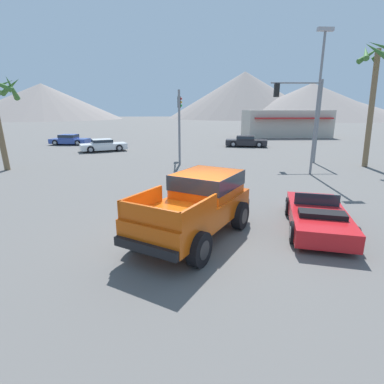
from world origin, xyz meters
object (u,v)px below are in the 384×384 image
at_px(parked_car_blue, 70,139).
at_px(palm_tree_short, 377,75).
at_px(traffic_light_crosswalk, 179,112).
at_px(street_lamp_post, 319,91).
at_px(traffic_light_main, 301,106).
at_px(parked_car_white, 103,145).
at_px(red_convertible_car, 317,217).
at_px(parked_car_dark, 246,141).
at_px(orange_pickup_truck, 198,202).

bearing_deg(parked_car_blue, palm_tree_short, 66.63).
relative_size(traffic_light_crosswalk, street_lamp_post, 0.63).
height_order(traffic_light_main, street_lamp_post, street_lamp_post).
bearing_deg(parked_car_blue, parked_car_white, 48.34).
bearing_deg(street_lamp_post, parked_car_white, 143.96).
height_order(parked_car_white, parked_car_blue, same).
bearing_deg(traffic_light_crosswalk, red_convertible_car, -162.26).
relative_size(parked_car_dark, palm_tree_short, 0.57).
distance_m(parked_car_white, traffic_light_crosswalk, 9.76).
xyz_separation_m(parked_car_blue, street_lamp_post, (20.55, -16.89, 4.32)).
distance_m(parked_car_dark, traffic_light_main, 10.96).
distance_m(parked_car_blue, traffic_light_main, 25.02).
distance_m(orange_pickup_truck, street_lamp_post, 12.26).
bearing_deg(parked_car_blue, parked_car_dark, 88.66).
relative_size(red_convertible_car, parked_car_white, 0.98).
bearing_deg(traffic_light_main, palm_tree_short, 159.65).
height_order(parked_car_white, street_lamp_post, street_lamp_post).
distance_m(red_convertible_car, palm_tree_short, 15.05).
bearing_deg(parked_car_white, street_lamp_post, 30.82).
bearing_deg(street_lamp_post, orange_pickup_truck, -130.09).
bearing_deg(palm_tree_short, traffic_light_main, 159.65).
height_order(parked_car_dark, traffic_light_main, traffic_light_main).
xyz_separation_m(parked_car_dark, traffic_light_crosswalk, (-7.13, -8.75, 3.10)).
distance_m(orange_pickup_truck, red_convertible_car, 4.05).
xyz_separation_m(orange_pickup_truck, red_convertible_car, (3.99, 0.23, -0.65)).
bearing_deg(orange_pickup_truck, parked_car_dark, 106.37).
relative_size(red_convertible_car, traffic_light_crosswalk, 0.86).
relative_size(parked_car_dark, street_lamp_post, 0.56).
relative_size(parked_car_blue, palm_tree_short, 0.53).
xyz_separation_m(parked_car_dark, street_lamp_post, (0.95, -14.31, 4.31)).
distance_m(parked_car_blue, palm_tree_short, 29.73).
distance_m(red_convertible_car, traffic_light_crosswalk, 15.31).
bearing_deg(traffic_light_main, orange_pickup_truck, 57.91).
relative_size(parked_car_blue, traffic_light_crosswalk, 0.83).
xyz_separation_m(parked_car_white, palm_tree_short, (20.26, -8.72, 5.48)).
relative_size(orange_pickup_truck, parked_car_blue, 1.20).
height_order(parked_car_white, traffic_light_main, traffic_light_main).
bearing_deg(parked_car_white, orange_pickup_truck, -1.72).
height_order(parked_car_white, palm_tree_short, palm_tree_short).
relative_size(red_convertible_car, palm_tree_short, 0.55).
bearing_deg(traffic_light_crosswalk, orange_pickup_truck, -177.76).
distance_m(parked_car_white, traffic_light_main, 17.90).
bearing_deg(parked_car_blue, red_convertible_car, 39.85).
height_order(orange_pickup_truck, palm_tree_short, palm_tree_short).
bearing_deg(parked_car_blue, traffic_light_crosswalk, 53.93).
distance_m(parked_car_blue, traffic_light_crosswalk, 17.14).
height_order(red_convertible_car, street_lamp_post, street_lamp_post).
xyz_separation_m(orange_pickup_truck, traffic_light_main, (8.13, 12.97, 3.03)).
height_order(parked_car_white, traffic_light_crosswalk, traffic_light_crosswalk).
distance_m(parked_car_dark, traffic_light_crosswalk, 11.70).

